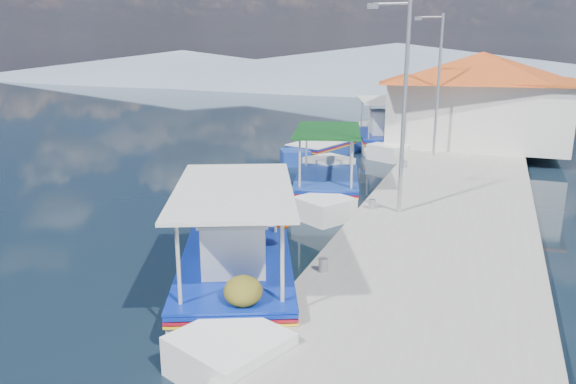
% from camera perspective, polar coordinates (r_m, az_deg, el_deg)
% --- Properties ---
extents(ground, '(160.00, 160.00, 0.00)m').
position_cam_1_polar(ground, '(16.37, -6.10, -3.96)').
color(ground, black).
rests_on(ground, ground).
extents(quay, '(5.00, 44.00, 0.50)m').
position_cam_1_polar(quay, '(20.46, 16.76, 0.12)').
color(quay, '#9F9C94').
rests_on(quay, ground).
extents(bollards, '(0.20, 17.20, 0.30)m').
position_cam_1_polar(bollards, '(19.86, 10.64, 1.26)').
color(bollards, '#A5A8AD').
rests_on(bollards, quay).
extents(main_caique, '(4.50, 7.54, 2.71)m').
position_cam_1_polar(main_caique, '(12.16, -5.09, -8.26)').
color(main_caique, white).
rests_on(main_caique, ground).
extents(caique_green_canopy, '(3.35, 6.99, 2.71)m').
position_cam_1_polar(caique_green_canopy, '(19.71, 4.14, 0.64)').
color(caique_green_canopy, white).
rests_on(caique_green_canopy, ground).
extents(caique_blue_hull, '(2.91, 6.00, 1.11)m').
position_cam_1_polar(caique_blue_hull, '(26.78, 3.48, 4.32)').
color(caique_blue_hull, navy).
rests_on(caique_blue_hull, ground).
extents(caique_far, '(4.02, 7.55, 2.80)m').
position_cam_1_polar(caique_far, '(29.22, 9.71, 5.49)').
color(caique_far, white).
rests_on(caique_far, ground).
extents(harbor_building, '(10.49, 10.49, 4.40)m').
position_cam_1_polar(harbor_building, '(28.90, 19.12, 9.29)').
color(harbor_building, silver).
rests_on(harbor_building, quay).
extents(lamp_post_near, '(1.21, 0.14, 6.00)m').
position_cam_1_polar(lamp_post_near, '(16.05, 11.62, 9.55)').
color(lamp_post_near, '#A5A8AD').
rests_on(lamp_post_near, quay).
extents(lamp_post_far, '(1.21, 0.14, 6.00)m').
position_cam_1_polar(lamp_post_far, '(24.95, 15.05, 11.27)').
color(lamp_post_far, '#A5A8AD').
rests_on(lamp_post_far, quay).
extents(mountain_ridge, '(171.40, 96.00, 5.50)m').
position_cam_1_polar(mountain_ridge, '(69.86, 20.60, 11.57)').
color(mountain_ridge, gray).
rests_on(mountain_ridge, ground).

